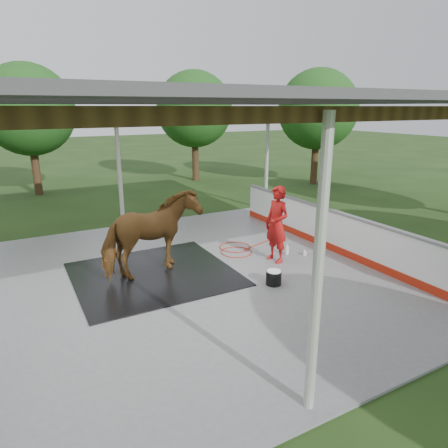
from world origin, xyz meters
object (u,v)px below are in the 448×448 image
dasher_board (327,229)px  horse (152,234)px  handler (277,224)px  wash_bucket (274,277)px

dasher_board → horse: size_ratio=3.42×
handler → wash_bucket: 1.69m
dasher_board → handler: bearing=-175.6°
dasher_board → horse: 5.03m
handler → wash_bucket: size_ratio=5.57×
dasher_board → wash_bucket: (-2.77, -1.32, -0.37)m
dasher_board → handler: handler is taller
horse → wash_bucket: size_ratio=6.56×
handler → wash_bucket: handler is taller
horse → handler: bearing=-115.4°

